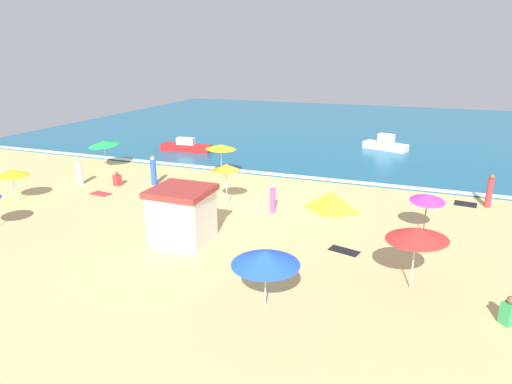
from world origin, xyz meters
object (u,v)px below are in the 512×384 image
beachgoer_6 (273,198)px  small_boat_0 (186,146)px  beach_umbrella_5 (226,167)px  beachgoer_4 (509,312)px  beach_umbrella_2 (12,173)px  small_boat_1 (386,144)px  beach_umbrella_7 (266,258)px  beach_umbrella_1 (417,234)px  beach_umbrella_0 (104,143)px  beachgoer_3 (117,179)px  lifeguard_cabana (182,214)px  beachgoer_0 (490,191)px  beach_tent (332,201)px  beachgoer_1 (80,174)px  beach_umbrella_6 (428,198)px  beach_umbrella_3 (221,147)px  beachgoer_2 (154,171)px

beachgoer_6 → small_boat_0: 16.09m
beach_umbrella_5 → beachgoer_4: 14.72m
beach_umbrella_2 → small_boat_0: 14.95m
small_boat_1 → beach_umbrella_7: bearing=-93.8°
beach_umbrella_1 → beach_umbrella_5: bearing=149.2°
beachgoer_6 → small_boat_0: bearing=135.6°
beach_umbrella_0 → beach_umbrella_5: beach_umbrella_5 is taller
beach_umbrella_0 → small_boat_0: 7.52m
beachgoer_3 → lifeguard_cabana: bearing=-36.1°
beachgoer_3 → beachgoer_0: bearing=10.0°
beach_tent → beachgoer_4: beach_tent is taller
beach_tent → beachgoer_1: beachgoer_1 is taller
beach_umbrella_6 → beach_tent: (-4.64, 1.66, -1.27)m
lifeguard_cabana → beach_tent: size_ratio=1.02×
beachgoer_0 → beachgoer_4: (-0.79, -11.76, -0.48)m
beach_umbrella_5 → beachgoer_6: beach_umbrella_5 is taller
beach_umbrella_6 → beachgoer_3: 18.46m
beach_umbrella_2 → small_boat_0: beach_umbrella_2 is taller
lifeguard_cabana → beach_umbrella_1: (9.75, -0.81, 0.88)m
beach_umbrella_1 → beach_umbrella_0: bearing=154.9°
beachgoer_6 → beach_umbrella_5: bearing=174.2°
beach_umbrella_7 → beachgoer_6: (-2.59, 8.52, -0.98)m
lifeguard_cabana → beachgoer_0: bearing=36.0°
beach_umbrella_3 → beachgoer_1: beach_umbrella_3 is taller
lifeguard_cabana → beach_tent: bearing=48.6°
beach_umbrella_0 → beach_umbrella_2: (0.03, -7.81, -0.19)m
beach_umbrella_7 → beachgoer_6: 8.96m
beach_umbrella_1 → beachgoer_3: 19.26m
beachgoer_2 → beachgoer_6: size_ratio=1.14×
beach_tent → beachgoer_2: bearing=176.7°
beach_umbrella_2 → beach_umbrella_3: size_ratio=1.03×
beach_umbrella_7 → beachgoer_1: beach_umbrella_7 is taller
beach_umbrella_6 → small_boat_0: 22.23m
small_boat_1 → beachgoer_4: bearing=-77.0°
beach_umbrella_2 → beachgoer_2: 7.91m
beach_umbrella_5 → beachgoer_1: size_ratio=1.52×
beach_umbrella_0 → beach_umbrella_1: (21.46, -10.03, 0.27)m
beachgoer_1 → beachgoer_6: bearing=-2.3°
beachgoer_3 → small_boat_0: small_boat_0 is taller
beach_umbrella_5 → small_boat_0: 14.11m
beach_umbrella_0 → beach_umbrella_3: (9.06, 0.58, 0.29)m
lifeguard_cabana → beach_umbrella_0: (-11.71, 9.22, 0.61)m
beach_umbrella_1 → small_boat_1: bearing=96.8°
beachgoer_0 → beachgoer_4: beachgoer_0 is taller
beach_umbrella_3 → beach_umbrella_6: (12.81, -5.18, -0.38)m
beachgoer_4 → beachgoer_2: bearing=154.5°
beach_umbrella_6 → small_boat_1: beach_umbrella_6 is taller
beachgoer_2 → beachgoer_6: beachgoer_2 is taller
beach_tent → beachgoer_6: size_ratio=1.54×
beach_umbrella_0 → beachgoer_0: (25.16, 0.56, -0.96)m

